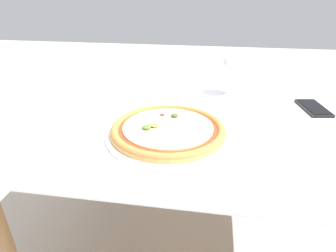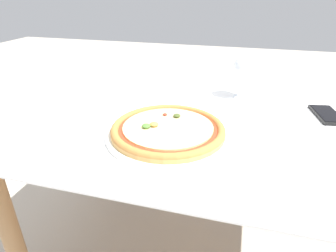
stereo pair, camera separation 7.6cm
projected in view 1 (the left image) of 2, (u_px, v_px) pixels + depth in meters
The scene contains 5 objects.
dining_table at pixel (193, 131), 0.99m from camera, with size 1.29×0.96×0.72m.
pizza_plate at pixel (168, 130), 0.77m from camera, with size 0.34×0.34×0.04m.
fork at pixel (58, 142), 0.74m from camera, with size 0.06×0.17×0.00m.
wine_glass_far_left at pixel (234, 66), 1.02m from camera, with size 0.09×0.09×0.16m.
cell_phone at pixel (313, 108), 0.94m from camera, with size 0.09×0.15×0.01m.
Camera 1 is at (0.05, -0.88, 1.09)m, focal length 30.00 mm.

